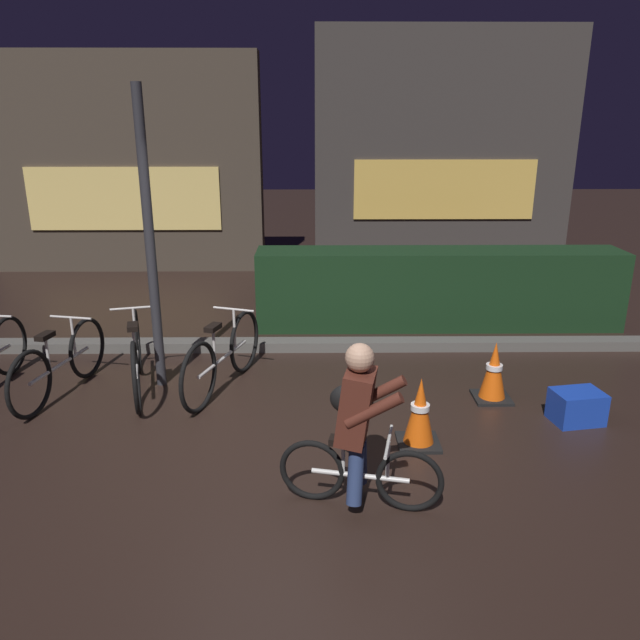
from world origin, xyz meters
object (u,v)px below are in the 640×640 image
object	(u,v)px
traffic_cone_far	(494,372)
cyclist	(358,425)
parked_bike_center_right	(223,357)
traffic_cone_near	(420,413)
blue_crate	(577,407)
street_post	(150,244)
parked_bike_left_mid	(60,363)
parked_bike_center_left	(136,356)

from	to	relation	value
traffic_cone_far	cyclist	size ratio (longest dim) A/B	0.49
parked_bike_center_right	traffic_cone_near	world-z (taller)	parked_bike_center_right
cyclist	blue_crate	bearing A→B (deg)	42.65
street_post	cyclist	xyz separation A→B (m)	(1.92, -2.14, -0.87)
parked_bike_left_mid	cyclist	xyz separation A→B (m)	(2.84, -1.88, 0.29)
street_post	blue_crate	xyz separation A→B (m)	(4.03, -0.90, -1.35)
parked_bike_left_mid	parked_bike_center_right	bearing A→B (deg)	-73.92
parked_bike_center_left	traffic_cone_near	size ratio (longest dim) A/B	2.78
traffic_cone_far	cyclist	world-z (taller)	cyclist
traffic_cone_far	parked_bike_center_right	bearing A→B (deg)	174.39
parked_bike_left_mid	traffic_cone_far	bearing A→B (deg)	-80.06
traffic_cone_far	cyclist	bearing A→B (deg)	-130.37
traffic_cone_near	cyclist	distance (m)	1.08
traffic_cone_near	parked_bike_center_left	bearing A→B (deg)	156.82
blue_crate	cyclist	world-z (taller)	cyclist
parked_bike_left_mid	parked_bike_center_right	distance (m)	1.62
blue_crate	cyclist	bearing A→B (deg)	-149.56
street_post	parked_bike_left_mid	distance (m)	1.50
street_post	parked_bike_center_left	xyz separation A→B (m)	(-0.20, -0.14, -1.13)
street_post	blue_crate	size ratio (longest dim) A/B	6.80
parked_bike_center_right	traffic_cone_far	size ratio (longest dim) A/B	2.73
parked_bike_center_left	traffic_cone_near	xyz separation A→B (m)	(2.71, -1.16, -0.07)
parked_bike_left_mid	parked_bike_center_left	world-z (taller)	parked_bike_center_left
parked_bike_left_mid	traffic_cone_near	xyz separation A→B (m)	(3.44, -1.04, -0.05)
street_post	traffic_cone_near	xyz separation A→B (m)	(2.51, -1.30, -1.20)
street_post	blue_crate	bearing A→B (deg)	-12.59
parked_bike_center_left	parked_bike_center_right	bearing A→B (deg)	-104.98
traffic_cone_far	parked_bike_left_mid	bearing A→B (deg)	178.04
traffic_cone_far	parked_bike_center_left	bearing A→B (deg)	175.68
parked_bike_center_right	cyclist	distance (m)	2.36
parked_bike_left_mid	traffic_cone_far	size ratio (longest dim) A/B	2.65
street_post	traffic_cone_far	distance (m)	3.62
traffic_cone_far	traffic_cone_near	bearing A→B (deg)	-134.73
parked_bike_center_right	street_post	bearing A→B (deg)	96.48
parked_bike_center_right	cyclist	xyz separation A→B (m)	(1.23, -2.00, 0.27)
street_post	parked_bike_center_left	world-z (taller)	street_post
traffic_cone_far	blue_crate	world-z (taller)	traffic_cone_far
parked_bike_left_mid	traffic_cone_near	distance (m)	3.59
street_post	blue_crate	distance (m)	4.34
parked_bike_center_left	traffic_cone_far	bearing A→B (deg)	-108.95
street_post	parked_bike_center_left	size ratio (longest dim) A/B	1.75
parked_bike_left_mid	blue_crate	bearing A→B (deg)	-85.41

